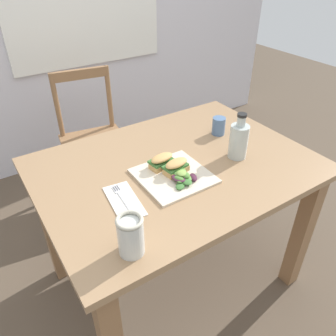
# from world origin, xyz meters

# --- Properties ---
(ground_plane) EXTENTS (8.13, 8.13, 0.00)m
(ground_plane) POSITION_xyz_m (0.00, 0.00, 0.00)
(ground_plane) COLOR brown
(dining_table) EXTENTS (1.15, 0.85, 0.74)m
(dining_table) POSITION_xyz_m (0.03, 0.20, 0.61)
(dining_table) COLOR #997551
(dining_table) RESTS_ON ground
(chair_wooden_far) EXTENTS (0.46, 0.46, 0.87)m
(chair_wooden_far) POSITION_xyz_m (-0.01, 1.09, 0.45)
(chair_wooden_far) COLOR #8E6642
(chair_wooden_far) RESTS_ON ground
(plate_lunch) EXTENTS (0.27, 0.27, 0.01)m
(plate_lunch) POSITION_xyz_m (-0.03, 0.12, 0.74)
(plate_lunch) COLOR beige
(plate_lunch) RESTS_ON dining_table
(sandwich_half_front) EXTENTS (0.11, 0.08, 0.06)m
(sandwich_half_front) POSITION_xyz_m (-0.01, 0.13, 0.78)
(sandwich_half_front) COLOR tan
(sandwich_half_front) RESTS_ON plate_lunch
(sandwich_half_back) EXTENTS (0.11, 0.08, 0.06)m
(sandwich_half_back) POSITION_xyz_m (-0.04, 0.20, 0.78)
(sandwich_half_back) COLOR tan
(sandwich_half_back) RESTS_ON plate_lunch
(salad_mixed_greens) EXTENTS (0.12, 0.11, 0.03)m
(salad_mixed_greens) POSITION_xyz_m (-0.02, 0.07, 0.77)
(salad_mixed_greens) COLOR #4C2338
(salad_mixed_greens) RESTS_ON plate_lunch
(napkin_folded) EXTENTS (0.12, 0.22, 0.00)m
(napkin_folded) POSITION_xyz_m (-0.27, 0.10, 0.74)
(napkin_folded) COLOR silver
(napkin_folded) RESTS_ON dining_table
(fork_on_napkin) EXTENTS (0.03, 0.19, 0.00)m
(fork_on_napkin) POSITION_xyz_m (-0.27, 0.11, 0.75)
(fork_on_napkin) COLOR silver
(fork_on_napkin) RESTS_ON napkin_folded
(bottle_cold_brew) EXTENTS (0.08, 0.08, 0.20)m
(bottle_cold_brew) POSITION_xyz_m (0.28, 0.10, 0.81)
(bottle_cold_brew) COLOR #472819
(bottle_cold_brew) RESTS_ON dining_table
(mason_jar_iced_tea) EXTENTS (0.08, 0.08, 0.13)m
(mason_jar_iced_tea) POSITION_xyz_m (-0.35, -0.13, 0.80)
(mason_jar_iced_tea) COLOR #C67528
(mason_jar_iced_tea) RESTS_ON dining_table
(cup_extra_side) EXTENTS (0.06, 0.06, 0.09)m
(cup_extra_side) POSITION_xyz_m (0.35, 0.30, 0.78)
(cup_extra_side) COLOR #4C6B93
(cup_extra_side) RESTS_ON dining_table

